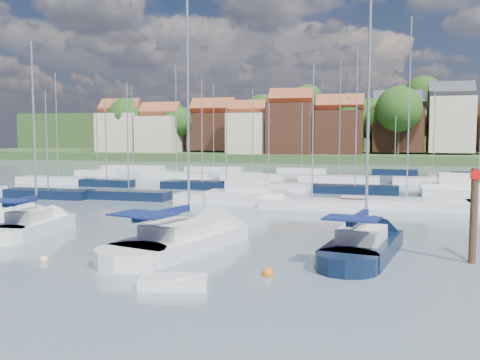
% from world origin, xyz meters
% --- Properties ---
extents(ground, '(260.00, 260.00, 0.00)m').
position_xyz_m(ground, '(0.00, 40.00, 0.00)').
color(ground, '#495A63').
rests_on(ground, ground).
extents(sailboat_left, '(3.13, 9.64, 13.01)m').
position_xyz_m(sailboat_left, '(-15.06, 4.24, 0.37)').
color(sailboat_left, silver).
rests_on(sailboat_left, ground).
extents(sailboat_centre, '(6.80, 13.71, 17.93)m').
position_xyz_m(sailboat_centre, '(-3.71, 3.23, 0.35)').
color(sailboat_centre, silver).
rests_on(sailboat_centre, ground).
extents(sailboat_navy, '(4.81, 11.53, 15.52)m').
position_xyz_m(sailboat_navy, '(5.66, 3.72, 0.36)').
color(sailboat_navy, black).
rests_on(sailboat_navy, ground).
extents(sailboat_far, '(5.75, 9.85, 12.79)m').
position_xyz_m(sailboat_far, '(-19.31, 6.28, 0.34)').
color(sailboat_far, silver).
rests_on(sailboat_far, ground).
extents(tender, '(3.01, 1.93, 0.60)m').
position_xyz_m(tender, '(-1.85, -5.56, 0.23)').
color(tender, silver).
rests_on(tender, ground).
extents(timber_piling, '(0.40, 0.40, 6.89)m').
position_xyz_m(timber_piling, '(10.61, 2.16, 1.43)').
color(timber_piling, '#4C331E').
rests_on(timber_piling, ground).
extents(buoy_b, '(0.45, 0.45, 0.45)m').
position_xyz_m(buoy_b, '(-9.70, -3.14, 0.00)').
color(buoy_b, beige).
rests_on(buoy_b, ground).
extents(buoy_c, '(0.44, 0.44, 0.44)m').
position_xyz_m(buoy_c, '(-6.85, -1.27, 0.00)').
color(buoy_c, '#D85914').
rests_on(buoy_c, ground).
extents(buoy_d, '(0.54, 0.54, 0.54)m').
position_xyz_m(buoy_d, '(1.48, -2.70, 0.00)').
color(buoy_d, '#D85914').
rests_on(buoy_d, ground).
extents(buoy_e, '(0.42, 0.42, 0.42)m').
position_xyz_m(buoy_e, '(5.04, 7.55, 0.00)').
color(buoy_e, '#D85914').
rests_on(buoy_e, ground).
extents(marina_field, '(79.62, 41.41, 15.93)m').
position_xyz_m(marina_field, '(1.91, 35.15, 0.43)').
color(marina_field, silver).
rests_on(marina_field, ground).
extents(far_shore_town, '(212.46, 90.00, 22.27)m').
position_xyz_m(far_shore_town, '(2.23, 132.67, 4.61)').
color(far_shore_town, '#324C26').
rests_on(far_shore_town, ground).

